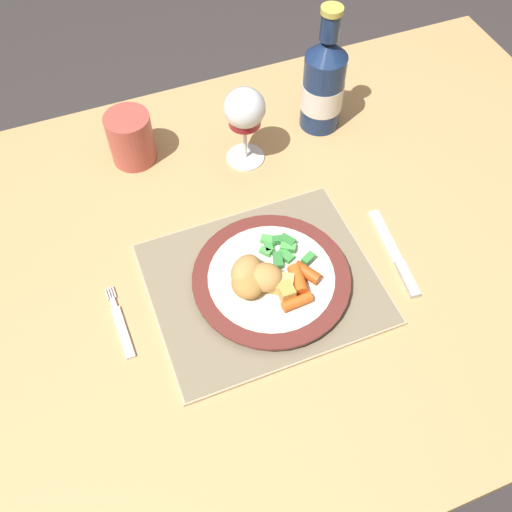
{
  "coord_description": "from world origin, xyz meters",
  "views": [
    {
      "loc": [
        -0.14,
        -0.51,
        1.52
      ],
      "look_at": [
        0.05,
        -0.03,
        0.78
      ],
      "focal_mm": 40.0,
      "sensor_mm": 36.0,
      "label": 1
    }
  ],
  "objects_px": {
    "drinking_cup": "(131,137)",
    "fork": "(121,327)",
    "dining_table": "(226,290)",
    "dinner_plate": "(271,279)",
    "table_knife": "(397,260)",
    "wine_glass": "(245,112)",
    "bottle": "(323,84)"
  },
  "relations": [
    {
      "from": "fork",
      "to": "dinner_plate",
      "type": "bearing_deg",
      "value": -2.96
    },
    {
      "from": "fork",
      "to": "bottle",
      "type": "bearing_deg",
      "value": 32.68
    },
    {
      "from": "dinner_plate",
      "to": "fork",
      "type": "height_order",
      "value": "dinner_plate"
    },
    {
      "from": "dinner_plate",
      "to": "wine_glass",
      "type": "bearing_deg",
      "value": 77.41
    },
    {
      "from": "dining_table",
      "to": "wine_glass",
      "type": "distance_m",
      "value": 0.31
    },
    {
      "from": "fork",
      "to": "drinking_cup",
      "type": "bearing_deg",
      "value": 72.13
    },
    {
      "from": "dining_table",
      "to": "wine_glass",
      "type": "xyz_separation_m",
      "value": [
        0.12,
        0.22,
        0.19
      ]
    },
    {
      "from": "dining_table",
      "to": "bottle",
      "type": "bearing_deg",
      "value": 41.05
    },
    {
      "from": "wine_glass",
      "to": "drinking_cup",
      "type": "distance_m",
      "value": 0.22
    },
    {
      "from": "dining_table",
      "to": "drinking_cup",
      "type": "height_order",
      "value": "drinking_cup"
    },
    {
      "from": "dinner_plate",
      "to": "wine_glass",
      "type": "relative_size",
      "value": 1.61
    },
    {
      "from": "table_knife",
      "to": "bottle",
      "type": "height_order",
      "value": "bottle"
    },
    {
      "from": "fork",
      "to": "wine_glass",
      "type": "distance_m",
      "value": 0.42
    },
    {
      "from": "bottle",
      "to": "dining_table",
      "type": "bearing_deg",
      "value": -138.95
    },
    {
      "from": "dining_table",
      "to": "fork",
      "type": "distance_m",
      "value": 0.21
    },
    {
      "from": "drinking_cup",
      "to": "bottle",
      "type": "bearing_deg",
      "value": -6.32
    },
    {
      "from": "dining_table",
      "to": "fork",
      "type": "relative_size",
      "value": 11.76
    },
    {
      "from": "fork",
      "to": "table_knife",
      "type": "relative_size",
      "value": 0.72
    },
    {
      "from": "drinking_cup",
      "to": "fork",
      "type": "bearing_deg",
      "value": -107.87
    },
    {
      "from": "wine_glass",
      "to": "table_knife",
      "type": "bearing_deg",
      "value": -64.34
    },
    {
      "from": "dining_table",
      "to": "drinking_cup",
      "type": "bearing_deg",
      "value": 104.06
    },
    {
      "from": "fork",
      "to": "wine_glass",
      "type": "relative_size",
      "value": 0.84
    },
    {
      "from": "table_knife",
      "to": "wine_glass",
      "type": "bearing_deg",
      "value": 115.66
    },
    {
      "from": "fork",
      "to": "dining_table",
      "type": "bearing_deg",
      "value": 15.7
    },
    {
      "from": "dinner_plate",
      "to": "table_knife",
      "type": "xyz_separation_m",
      "value": [
        0.21,
        -0.03,
        -0.01
      ]
    },
    {
      "from": "dining_table",
      "to": "fork",
      "type": "height_order",
      "value": "fork"
    },
    {
      "from": "dinner_plate",
      "to": "drinking_cup",
      "type": "distance_m",
      "value": 0.38
    },
    {
      "from": "dinner_plate",
      "to": "wine_glass",
      "type": "height_order",
      "value": "wine_glass"
    },
    {
      "from": "fork",
      "to": "table_knife",
      "type": "distance_m",
      "value": 0.46
    },
    {
      "from": "dining_table",
      "to": "fork",
      "type": "bearing_deg",
      "value": -164.3
    },
    {
      "from": "fork",
      "to": "drinking_cup",
      "type": "height_order",
      "value": "drinking_cup"
    },
    {
      "from": "table_knife",
      "to": "drinking_cup",
      "type": "distance_m",
      "value": 0.52
    }
  ]
}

